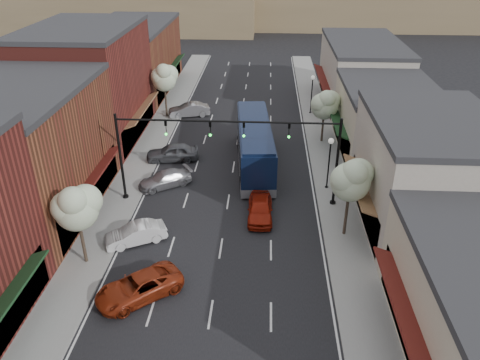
% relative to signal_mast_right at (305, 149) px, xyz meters
% --- Properties ---
extents(ground, '(160.00, 160.00, 0.00)m').
position_rel_signal_mast_right_xyz_m(ground, '(-5.62, -8.00, -4.62)').
color(ground, black).
rests_on(ground, ground).
extents(sidewalk_left, '(2.80, 73.00, 0.15)m').
position_rel_signal_mast_right_xyz_m(sidewalk_left, '(-14.02, 10.50, -4.55)').
color(sidewalk_left, gray).
rests_on(sidewalk_left, ground).
extents(sidewalk_right, '(2.80, 73.00, 0.15)m').
position_rel_signal_mast_right_xyz_m(sidewalk_right, '(2.78, 10.50, -4.55)').
color(sidewalk_right, gray).
rests_on(sidewalk_right, ground).
extents(curb_left, '(0.25, 73.00, 0.17)m').
position_rel_signal_mast_right_xyz_m(curb_left, '(-12.62, 10.50, -4.55)').
color(curb_left, gray).
rests_on(curb_left, ground).
extents(curb_right, '(0.25, 73.00, 0.17)m').
position_rel_signal_mast_right_xyz_m(curb_right, '(1.38, 10.50, -4.55)').
color(curb_right, gray).
rests_on(curb_right, ground).
extents(bldg_left_midnear, '(10.14, 14.10, 9.40)m').
position_rel_signal_mast_right_xyz_m(bldg_left_midnear, '(-19.85, -2.00, 0.03)').
color(bldg_left_midnear, brown).
rests_on(bldg_left_midnear, ground).
extents(bldg_left_midfar, '(10.14, 14.10, 10.90)m').
position_rel_signal_mast_right_xyz_m(bldg_left_midfar, '(-19.86, 12.00, 0.78)').
color(bldg_left_midfar, maroon).
rests_on(bldg_left_midfar, ground).
extents(bldg_left_far, '(10.14, 18.10, 8.40)m').
position_rel_signal_mast_right_xyz_m(bldg_left_far, '(-19.84, 28.00, -0.46)').
color(bldg_left_far, brown).
rests_on(bldg_left_far, ground).
extents(bldg_right_midnear, '(9.14, 12.10, 7.90)m').
position_rel_signal_mast_right_xyz_m(bldg_right_midnear, '(8.10, -2.00, -0.72)').
color(bldg_right_midnear, '#B1A598').
rests_on(bldg_right_midnear, ground).
extents(bldg_right_midfar, '(9.14, 12.10, 6.40)m').
position_rel_signal_mast_right_xyz_m(bldg_right_midfar, '(8.08, 10.00, -1.46)').
color(bldg_right_midfar, '#C2B69A').
rests_on(bldg_right_midfar, ground).
extents(bldg_right_far, '(9.14, 16.10, 7.40)m').
position_rel_signal_mast_right_xyz_m(bldg_right_far, '(8.09, 24.00, -0.96)').
color(bldg_right_far, '#B1A598').
rests_on(bldg_right_far, ground).
extents(hill_near, '(50.00, 20.00, 8.00)m').
position_rel_signal_mast_right_xyz_m(hill_near, '(-30.62, 70.00, -0.62)').
color(hill_near, '#7A6647').
rests_on(hill_near, ground).
extents(signal_mast_right, '(8.22, 0.46, 7.00)m').
position_rel_signal_mast_right_xyz_m(signal_mast_right, '(0.00, 0.00, 0.00)').
color(signal_mast_right, black).
rests_on(signal_mast_right, ground).
extents(signal_mast_left, '(8.22, 0.46, 7.00)m').
position_rel_signal_mast_right_xyz_m(signal_mast_left, '(-11.24, 0.00, 0.00)').
color(signal_mast_left, black).
rests_on(signal_mast_left, ground).
extents(tree_right_near, '(2.85, 2.65, 5.95)m').
position_rel_signal_mast_right_xyz_m(tree_right_near, '(2.73, -4.05, -0.17)').
color(tree_right_near, '#47382B').
rests_on(tree_right_near, ground).
extents(tree_right_far, '(2.85, 2.65, 5.43)m').
position_rel_signal_mast_right_xyz_m(tree_right_far, '(2.73, 11.95, -0.63)').
color(tree_right_far, '#47382B').
rests_on(tree_right_far, ground).
extents(tree_left_near, '(2.85, 2.65, 5.69)m').
position_rel_signal_mast_right_xyz_m(tree_left_near, '(-13.87, -8.05, -0.40)').
color(tree_left_near, '#47382B').
rests_on(tree_left_near, ground).
extents(tree_left_far, '(2.85, 2.65, 6.13)m').
position_rel_signal_mast_right_xyz_m(tree_left_far, '(-13.87, 17.95, -0.02)').
color(tree_left_far, '#47382B').
rests_on(tree_left_far, ground).
extents(lamp_post_near, '(0.44, 0.44, 4.44)m').
position_rel_signal_mast_right_xyz_m(lamp_post_near, '(2.18, 2.50, -1.62)').
color(lamp_post_near, black).
rests_on(lamp_post_near, ground).
extents(lamp_post_far, '(0.44, 0.44, 4.44)m').
position_rel_signal_mast_right_xyz_m(lamp_post_far, '(2.18, 20.00, -1.62)').
color(lamp_post_far, black).
rests_on(lamp_post_far, ground).
extents(coach_bus, '(3.81, 12.84, 3.86)m').
position_rel_signal_mast_right_xyz_m(coach_bus, '(-3.81, 6.58, -2.62)').
color(coach_bus, black).
rests_on(coach_bus, ground).
extents(red_hatchback, '(1.81, 4.42, 1.50)m').
position_rel_signal_mast_right_xyz_m(red_hatchback, '(-3.12, -2.06, -3.87)').
color(red_hatchback, '#9B1C0B').
rests_on(red_hatchback, ground).
extents(parked_car_a, '(5.31, 4.92, 1.38)m').
position_rel_signal_mast_right_xyz_m(parked_car_a, '(-9.82, -10.82, -3.93)').
color(parked_car_a, maroon).
rests_on(parked_car_a, ground).
extents(parked_car_b, '(4.26, 3.10, 1.34)m').
position_rel_signal_mast_right_xyz_m(parked_car_b, '(-11.35, -5.63, -3.95)').
color(parked_car_b, silver).
rests_on(parked_car_b, ground).
extents(parked_car_c, '(4.68, 3.88, 1.28)m').
position_rel_signal_mast_right_xyz_m(parked_car_c, '(-10.95, 2.20, -3.98)').
color(parked_car_c, '#97969B').
rests_on(parked_car_c, ground).
extents(parked_car_d, '(4.94, 2.66, 1.60)m').
position_rel_signal_mast_right_xyz_m(parked_car_d, '(-11.21, 7.04, -3.82)').
color(parked_car_d, '#525459').
rests_on(parked_car_d, ground).
extents(parked_car_e, '(4.80, 2.77, 1.49)m').
position_rel_signal_mast_right_xyz_m(parked_car_e, '(-11.47, 18.47, -3.87)').
color(parked_car_e, '#9C9CA1').
rests_on(parked_car_e, ground).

